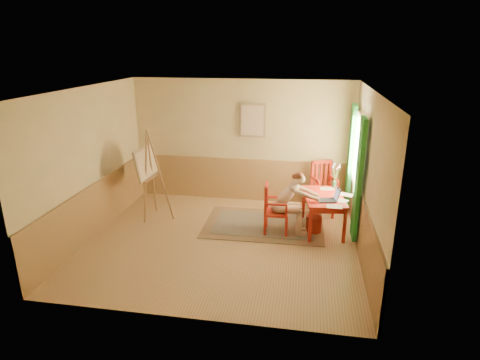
% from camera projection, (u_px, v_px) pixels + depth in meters
% --- Properties ---
extents(room, '(5.04, 4.54, 2.84)m').
position_uv_depth(room, '(221.00, 170.00, 7.06)').
color(room, tan).
rests_on(room, ground).
extents(wainscot, '(5.00, 4.50, 1.00)m').
position_uv_depth(wainscot, '(230.00, 201.00, 8.09)').
color(wainscot, '#A87D4C').
rests_on(wainscot, room).
extents(window, '(0.12, 2.01, 2.20)m').
position_uv_depth(window, '(355.00, 162.00, 7.73)').
color(window, white).
rests_on(window, room).
extents(wall_portrait, '(0.60, 0.05, 0.76)m').
position_uv_depth(wall_portrait, '(252.00, 120.00, 8.92)').
color(wall_portrait, tan).
rests_on(wall_portrait, room).
extents(rug, '(2.42, 1.64, 0.02)m').
position_uv_depth(rug, '(264.00, 224.00, 8.21)').
color(rug, '#8C7251').
rests_on(rug, room).
extents(table, '(0.87, 1.28, 0.72)m').
position_uv_depth(table, '(324.00, 200.00, 7.80)').
color(table, red).
rests_on(table, room).
extents(chair_left, '(0.47, 0.45, 0.99)m').
position_uv_depth(chair_left, '(274.00, 209.00, 7.74)').
color(chair_left, red).
rests_on(chair_left, room).
extents(chair_back, '(0.62, 0.63, 1.09)m').
position_uv_depth(chair_back, '(323.00, 186.00, 8.83)').
color(chair_back, red).
rests_on(chair_back, room).
extents(figure, '(0.92, 0.40, 1.25)m').
position_uv_depth(figure, '(290.00, 200.00, 7.64)').
color(figure, '#D3B096').
rests_on(figure, room).
extents(laptop, '(0.44, 0.32, 0.24)m').
position_uv_depth(laptop, '(330.00, 198.00, 7.51)').
color(laptop, '#1E2338').
rests_on(laptop, table).
extents(papers, '(0.66, 1.16, 0.00)m').
position_uv_depth(papers, '(337.00, 197.00, 7.69)').
color(papers, white).
rests_on(papers, table).
extents(vase, '(0.20, 0.25, 0.51)m').
position_uv_depth(vase, '(335.00, 177.00, 8.15)').
color(vase, '#3F724C').
rests_on(vase, table).
extents(wastebasket, '(0.40, 0.40, 0.33)m').
position_uv_depth(wastebasket, '(314.00, 224.00, 7.86)').
color(wastebasket, '#A22B1C').
rests_on(wastebasket, room).
extents(easel, '(0.65, 0.85, 1.91)m').
position_uv_depth(easel, '(148.00, 166.00, 8.24)').
color(easel, olive).
rests_on(easel, room).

